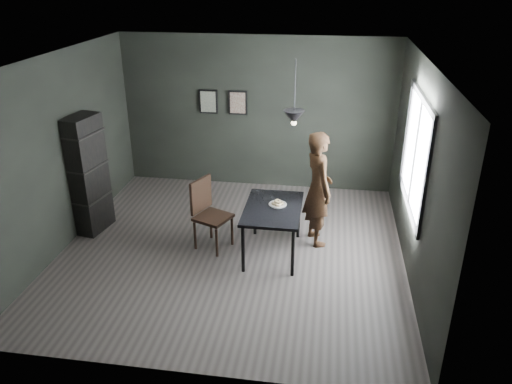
# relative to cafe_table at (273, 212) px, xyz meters

# --- Properties ---
(ground) EXTENTS (5.00, 5.00, 0.00)m
(ground) POSITION_rel_cafe_table_xyz_m (-0.60, 0.00, -0.67)
(ground) COLOR #373230
(ground) RESTS_ON ground
(back_wall) EXTENTS (5.00, 0.10, 2.80)m
(back_wall) POSITION_rel_cafe_table_xyz_m (-0.60, 2.50, 0.73)
(back_wall) COLOR black
(back_wall) RESTS_ON ground
(ceiling) EXTENTS (5.00, 5.00, 0.02)m
(ceiling) POSITION_rel_cafe_table_xyz_m (-0.60, 0.00, 2.13)
(ceiling) COLOR silver
(ceiling) RESTS_ON ground
(window_assembly) EXTENTS (0.04, 1.96, 1.56)m
(window_assembly) POSITION_rel_cafe_table_xyz_m (1.87, 0.20, 0.93)
(window_assembly) COLOR white
(window_assembly) RESTS_ON ground
(cafe_table) EXTENTS (0.80, 1.20, 0.75)m
(cafe_table) POSITION_rel_cafe_table_xyz_m (0.00, 0.00, 0.00)
(cafe_table) COLOR black
(cafe_table) RESTS_ON ground
(white_plate) EXTENTS (0.23, 0.23, 0.01)m
(white_plate) POSITION_rel_cafe_table_xyz_m (0.06, 0.08, 0.08)
(white_plate) COLOR silver
(white_plate) RESTS_ON cafe_table
(donut_pile) EXTENTS (0.18, 0.18, 0.07)m
(donut_pile) POSITION_rel_cafe_table_xyz_m (0.06, 0.08, 0.11)
(donut_pile) COLOR beige
(donut_pile) RESTS_ON white_plate
(woman) EXTENTS (0.63, 0.75, 1.75)m
(woman) POSITION_rel_cafe_table_xyz_m (0.61, 0.46, 0.21)
(woman) COLOR black
(woman) RESTS_ON ground
(wood_chair) EXTENTS (0.61, 0.61, 1.07)m
(wood_chair) POSITION_rel_cafe_table_xyz_m (-0.98, 0.09, -0.07)
(wood_chair) COLOR black
(wood_chair) RESTS_ON ground
(shelf_unit) EXTENTS (0.45, 0.67, 1.86)m
(shelf_unit) POSITION_rel_cafe_table_xyz_m (-2.92, 0.34, 0.26)
(shelf_unit) COLOR black
(shelf_unit) RESTS_ON ground
(pendant_lamp) EXTENTS (0.28, 0.28, 0.86)m
(pendant_lamp) POSITION_rel_cafe_table_xyz_m (0.25, 0.10, 1.38)
(pendant_lamp) COLOR black
(pendant_lamp) RESTS_ON ground
(framed_print_left) EXTENTS (0.34, 0.04, 0.44)m
(framed_print_left) POSITION_rel_cafe_table_xyz_m (-1.50, 2.47, 0.93)
(framed_print_left) COLOR black
(framed_print_left) RESTS_ON ground
(framed_print_right) EXTENTS (0.34, 0.04, 0.44)m
(framed_print_right) POSITION_rel_cafe_table_xyz_m (-0.95, 2.47, 0.93)
(framed_print_right) COLOR black
(framed_print_right) RESTS_ON ground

